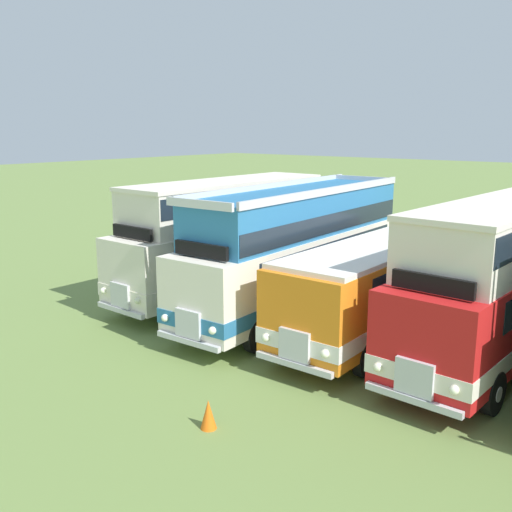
# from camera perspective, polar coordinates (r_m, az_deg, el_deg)

# --- Properties ---
(bus_first_in_row) EXTENTS (2.74, 10.07, 4.49)m
(bus_first_in_row) POSITION_cam_1_polar(r_m,az_deg,el_deg) (22.52, -2.97, 2.27)
(bus_first_in_row) COLOR silver
(bus_first_in_row) RESTS_ON ground
(bus_second_in_row) EXTENTS (2.98, 11.30, 4.52)m
(bus_second_in_row) POSITION_cam_1_polar(r_m,az_deg,el_deg) (20.44, 4.18, 0.91)
(bus_second_in_row) COLOR silver
(bus_second_in_row) RESTS_ON ground
(bus_third_in_row) EXTENTS (2.67, 9.93, 2.99)m
(bus_third_in_row) POSITION_cam_1_polar(r_m,az_deg,el_deg) (18.72, 12.48, -2.36)
(bus_third_in_row) COLOR orange
(bus_third_in_row) RESTS_ON ground
(bus_fourth_in_row) EXTENTS (2.99, 10.33, 4.49)m
(bus_fourth_in_row) POSITION_cam_1_polar(r_m,az_deg,el_deg) (17.63, 23.04, -1.59)
(bus_fourth_in_row) COLOR red
(bus_fourth_in_row) RESTS_ON ground
(cone_near_end) EXTENTS (0.36, 0.36, 0.67)m
(cone_near_end) POSITION_cam_1_polar(r_m,az_deg,el_deg) (13.18, -4.69, -15.21)
(cone_near_end) COLOR orange
(cone_near_end) RESTS_ON ground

